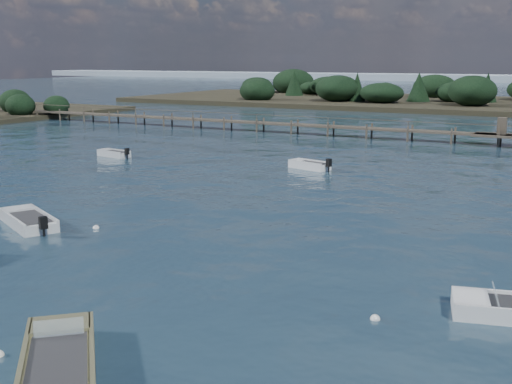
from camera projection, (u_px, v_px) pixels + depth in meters
The scene contains 9 objects.
ground at pixel (479, 131), 72.76m from camera, with size 400.00×400.00×0.00m, color #162734.
dinghy_mid_grey at pixel (28, 222), 31.65m from camera, with size 4.70×3.42×1.20m.
tender_far_grey at pixel (114, 155), 54.02m from camera, with size 3.43×1.75×1.08m.
dinghy_near_olive at pixel (59, 367), 16.78m from camera, with size 4.78×4.93×1.32m.
tender_far_white at pixel (310, 167), 47.97m from camera, with size 3.63×2.08×1.22m.
buoy_b at pixel (375, 319), 20.28m from camera, with size 0.32×0.32×0.32m, color silver.
buoy_c at pixel (96, 228), 31.17m from camera, with size 0.32×0.32×0.32m, color silver.
jetty at pixel (260, 123), 72.32m from camera, with size 64.50×3.20×3.40m.
distant_haze at pixel (322, 79), 261.07m from camera, with size 280.00×20.00×2.40m, color #8B9BAC.
Camera 1 is at (12.21, -15.94, 8.08)m, focal length 45.00 mm.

